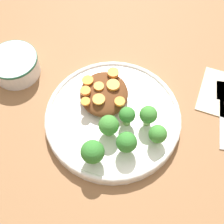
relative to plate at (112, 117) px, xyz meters
The scene contains 20 objects.
ground_plane 0.01m from the plate, ahead, with size 4.00×4.00×0.00m, color #8C603D.
plate is the anchor object (origin of this frame).
dip_bowl 0.26m from the plate, 60.21° to the left, with size 0.11×0.11×0.05m.
stew_mound 0.05m from the plate, 23.33° to the left, with size 0.11×0.10×0.03m, color #5B3319.
broccoli_floret_0 0.06m from the plate, 168.61° to the left, with size 0.04×0.04×0.05m.
broccoli_floret_1 0.08m from the plate, 103.81° to the right, with size 0.04×0.04×0.05m.
broccoli_floret_2 0.11m from the plate, 159.02° to the left, with size 0.04×0.04×0.06m.
broccoli_floret_3 0.09m from the plate, 161.26° to the right, with size 0.04×0.04×0.05m.
broccoli_floret_4 0.11m from the plate, 123.43° to the right, with size 0.04×0.04×0.05m.
broccoli_floret_5 0.05m from the plate, 119.86° to the right, with size 0.03×0.03×0.05m.
carrot_slice_0 0.07m from the plate, ahead, with size 0.03×0.03×0.01m, color orange.
carrot_slice_1 0.05m from the plate, 57.35° to the left, with size 0.03×0.03×0.00m, color orange.
carrot_slice_2 0.05m from the plate, 45.85° to the right, with size 0.02×0.02×0.01m, color orange.
carrot_slice_3 0.09m from the plate, 39.02° to the left, with size 0.02×0.02×0.00m, color orange.
carrot_slice_4 0.07m from the plate, 30.46° to the left, with size 0.02×0.02×0.00m, color orange.
carrot_slice_5 0.07m from the plate, 76.52° to the left, with size 0.02×0.02×0.00m, color orange.
carrot_slice_6 0.08m from the plate, 56.13° to the left, with size 0.02×0.02×0.01m, color orange.
carrot_slice_7 0.09m from the plate, ahead, with size 0.02×0.02×0.01m, color orange.
fork 0.24m from the plate, 81.62° to the right, with size 0.17×0.04×0.01m.
napkin 0.25m from the plate, 73.03° to the right, with size 0.14×0.12×0.01m.
Camera 1 is at (-0.32, -0.00, 0.59)m, focal length 50.00 mm.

